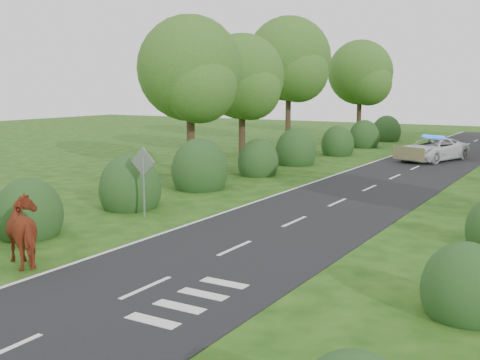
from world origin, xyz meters
The scene contains 11 objects.
ground centered at (0.00, 0.00, 0.00)m, with size 120.00×120.00×0.00m, color #173E0E.
road centered at (0.00, 15.00, 0.01)m, with size 6.00×70.00×0.02m, color black.
road_markings centered at (-1.60, 12.93, 0.03)m, with size 4.96×70.00×0.01m.
hedgerow_left centered at (-6.51, 11.69, 0.75)m, with size 2.75×50.41×3.00m.
tree_left_a centered at (-9.75, 11.86, 5.34)m, with size 5.74×5.60×8.38m.
tree_left_b centered at (-11.25, 19.86, 5.04)m, with size 5.74×5.60×8.07m.
tree_left_c centered at (-12.70, 29.83, 6.53)m, with size 6.97×6.80×10.22m.
tree_left_d centered at (-10.23, 39.85, 5.64)m, with size 6.15×6.00×8.89m.
road_sign centered at (-5.00, 2.00, 1.65)m, with size 1.06×0.08×2.53m.
cow centered at (-3.88, -4.03, 0.75)m, with size 1.11×2.10×1.49m, color brown.
police_van centered at (0.04, 23.93, 0.73)m, with size 3.92×5.74×1.60m.
Camera 1 is at (8.72, -14.44, 4.67)m, focal length 45.00 mm.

